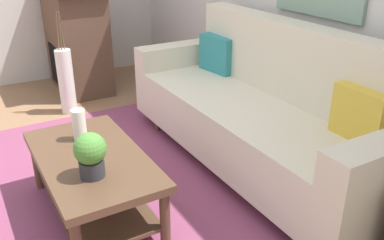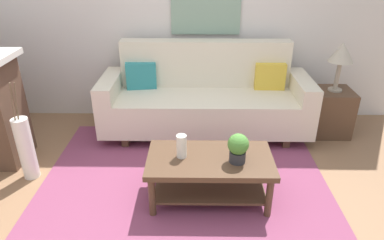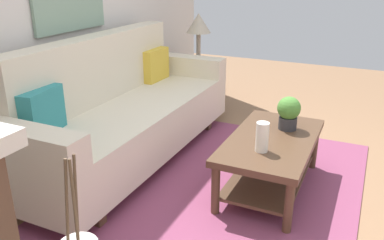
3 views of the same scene
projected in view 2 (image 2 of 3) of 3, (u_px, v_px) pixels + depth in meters
name	position (u px, v px, depth m)	size (l,w,h in m)	color
ground_plane	(183.00, 207.00, 3.08)	(9.45, 9.45, 0.00)	#8C6647
wall_back	(188.00, 13.00, 4.26)	(5.45, 0.10, 2.70)	silver
area_rug	(185.00, 174.00, 3.53)	(2.77, 2.05, 0.01)	#843D5B
couch	(205.00, 99.00, 4.19)	(2.45, 0.84, 1.08)	beige
throw_pillow_teal	(141.00, 76.00, 4.20)	(0.36, 0.12, 0.32)	teal
throw_pillow_mustard	(270.00, 76.00, 4.18)	(0.36, 0.12, 0.32)	gold
coffee_table	(210.00, 168.00, 3.07)	(1.10, 0.60, 0.43)	#513826
tabletop_vase	(182.00, 146.00, 2.99)	(0.09, 0.09, 0.21)	white
potted_plant_tabletop	(238.00, 147.00, 2.90)	(0.18, 0.18, 0.26)	#2D2D33
side_table	(330.00, 112.00, 4.22)	(0.44, 0.44, 0.56)	#513826
table_lamp	(342.00, 54.00, 3.90)	(0.28, 0.28, 0.57)	gray
floor_vase	(26.00, 149.00, 3.37)	(0.15, 0.15, 0.64)	white
floor_vase_branch_a	(16.00, 101.00, 3.14)	(0.01, 0.01, 0.36)	brown
floor_vase_branch_b	(14.00, 100.00, 3.16)	(0.01, 0.01, 0.36)	brown
floor_vase_branch_c	(12.00, 102.00, 3.13)	(0.01, 0.01, 0.36)	brown
framed_painting	(206.00, 3.00, 4.14)	(0.84, 0.03, 0.74)	gray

